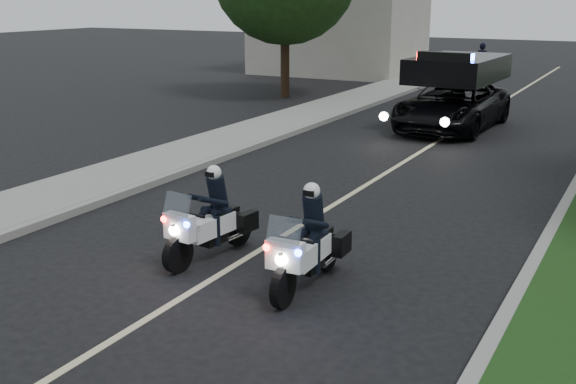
# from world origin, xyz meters

# --- Properties ---
(ground) EXTENTS (120.00, 120.00, 0.00)m
(ground) POSITION_xyz_m (0.00, 0.00, 0.00)
(ground) COLOR black
(ground) RESTS_ON ground
(curb_left) EXTENTS (0.20, 60.00, 0.15)m
(curb_left) POSITION_xyz_m (-4.10, 10.00, 0.07)
(curb_left) COLOR gray
(curb_left) RESTS_ON ground
(sidewalk_left) EXTENTS (2.00, 60.00, 0.16)m
(sidewalk_left) POSITION_xyz_m (-5.20, 10.00, 0.08)
(sidewalk_left) COLOR gray
(sidewalk_left) RESTS_ON ground
(building_far) EXTENTS (8.00, 6.00, 7.00)m
(building_far) POSITION_xyz_m (-10.00, 26.00, 3.50)
(building_far) COLOR #A8A396
(building_far) RESTS_ON ground
(lane_marking) EXTENTS (0.12, 50.00, 0.01)m
(lane_marking) POSITION_xyz_m (0.00, 10.00, 0.00)
(lane_marking) COLOR #BFB78C
(lane_marking) RESTS_ON ground
(police_moto_left) EXTENTS (0.81, 1.82, 1.50)m
(police_moto_left) POSITION_xyz_m (-0.52, 0.21, 0.00)
(police_moto_left) COLOR white
(police_moto_left) RESTS_ON ground
(police_moto_right) EXTENTS (0.68, 1.81, 1.52)m
(police_moto_right) POSITION_xyz_m (1.35, -0.09, 0.00)
(police_moto_right) COLOR white
(police_moto_right) RESTS_ON ground
(police_suv) EXTENTS (2.69, 5.45, 2.60)m
(police_suv) POSITION_xyz_m (-0.21, 12.94, 0.00)
(police_suv) COLOR black
(police_suv) RESTS_ON ground
(bicycle) EXTENTS (0.65, 1.84, 0.96)m
(bicycle) POSITION_xyz_m (-2.18, 24.95, 0.00)
(bicycle) COLOR black
(bicycle) RESTS_ON ground
(cyclist) EXTENTS (0.66, 0.48, 1.69)m
(cyclist) POSITION_xyz_m (-2.18, 24.95, 0.00)
(cyclist) COLOR black
(cyclist) RESTS_ON ground
(tree_left_near) EXTENTS (7.25, 7.25, 9.66)m
(tree_left_near) POSITION_xyz_m (-8.12, 16.60, 0.00)
(tree_left_near) COLOR #1E4316
(tree_left_near) RESTS_ON ground
(tree_left_far) EXTENTS (8.14, 8.14, 10.91)m
(tree_left_far) POSITION_xyz_m (-9.46, 26.44, 0.00)
(tree_left_far) COLOR #103310
(tree_left_far) RESTS_ON ground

